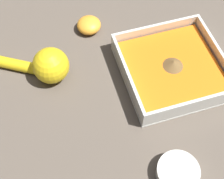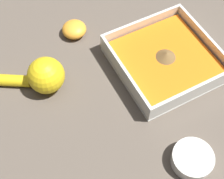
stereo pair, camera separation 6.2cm
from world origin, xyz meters
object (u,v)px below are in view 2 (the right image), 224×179
(lemon_squeezer, at_px, (38,76))
(lemon_half, at_px, (74,29))
(spice_bowl, at_px, (192,159))
(square_dish, at_px, (165,60))

(lemon_squeezer, relative_size, lemon_half, 3.49)
(lemon_half, bearing_deg, lemon_squeezer, -51.22)
(lemon_squeezer, xyz_separation_m, lemon_half, (-0.10, 0.12, -0.02))
(lemon_squeezer, height_order, lemon_half, lemon_squeezer)
(spice_bowl, relative_size, lemon_squeezer, 0.38)
(square_dish, bearing_deg, spice_bowl, -20.01)
(square_dish, xyz_separation_m, lemon_half, (-0.17, -0.13, -0.00))
(spice_bowl, bearing_deg, lemon_half, -170.99)
(lemon_squeezer, bearing_deg, spice_bowl, -26.15)
(spice_bowl, bearing_deg, square_dish, 159.99)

